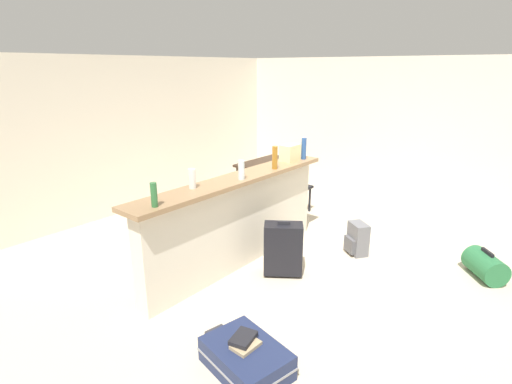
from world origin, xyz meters
The scene contains 18 objects.
ground_plane centered at (0.00, 0.00, -0.03)m, with size 13.00×13.00×0.05m, color beige.
wall_back centered at (0.00, 3.05, 1.25)m, with size 6.60×0.10×2.50m, color silver.
wall_right centered at (3.05, 0.30, 1.25)m, with size 0.10×6.00×2.50m, color silver.
partition_half_wall centered at (-0.65, 0.30, 0.53)m, with size 2.80×0.20×1.06m, color silver.
bar_countertop centered at (-0.65, 0.30, 1.09)m, with size 2.96×0.40×0.05m, color #93704C.
bottle_green centered at (-1.87, 0.20, 1.23)m, with size 0.06×0.06×0.23m, color #2D6B38.
bottle_white centered at (-1.26, 0.37, 1.22)m, with size 0.08×0.08×0.21m, color silver.
bottle_clear centered at (-0.68, 0.20, 1.22)m, with size 0.07×0.07×0.22m, color silver.
bottle_amber centered at (-0.05, 0.20, 1.26)m, with size 0.07×0.07×0.29m, color #9E661E.
bottle_blue centered at (0.64, 0.23, 1.26)m, with size 0.07×0.07×0.29m, color #284C89.
grocery_bag centered at (0.44, 0.31, 1.22)m, with size 0.26×0.18×0.22m, color beige.
dining_table centered at (1.44, 1.40, 0.65)m, with size 1.10×0.80×0.74m.
dining_chair_near_partition centered at (1.36, 0.87, 0.52)m, with size 0.42×0.42×0.93m.
suitcase_flat_navy centered at (-1.94, -0.95, 0.11)m, with size 0.62×0.88×0.22m.
duffel_bag_green centered at (0.92, -2.11, 0.15)m, with size 0.56×0.55×0.34m.
suitcase_upright_black centered at (-0.50, -0.27, 0.33)m, with size 0.45×0.50×0.67m.
backpack_grey centered at (0.55, -0.70, 0.20)m, with size 0.33×0.34×0.42m.
book_stack centered at (-1.93, -0.93, 0.25)m, with size 0.26×0.23×0.07m.
Camera 1 is at (-3.91, -2.68, 2.34)m, focal length 27.81 mm.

